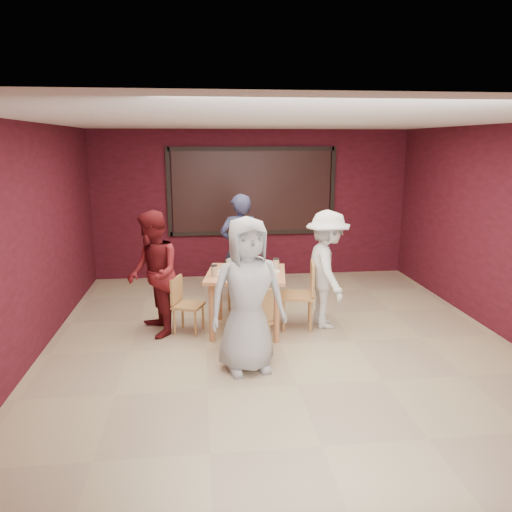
{
  "coord_description": "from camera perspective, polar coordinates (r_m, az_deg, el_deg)",
  "views": [
    {
      "loc": [
        -0.99,
        -5.97,
        2.55
      ],
      "look_at": [
        -0.26,
        0.55,
        1.06
      ],
      "focal_mm": 35.0,
      "sensor_mm": 36.0,
      "label": 1
    }
  ],
  "objects": [
    {
      "name": "dining_table",
      "position": [
        6.8,
        -1.14,
        -2.76
      ],
      "size": [
        1.2,
        1.2,
        0.98
      ],
      "color": "tan",
      "rests_on": "floor"
    },
    {
      "name": "diner_front",
      "position": [
        5.58,
        -0.99,
        -4.51
      ],
      "size": [
        0.96,
        0.72,
        1.78
      ],
      "primitive_type": "imported",
      "rotation": [
        0.0,
        0.0,
        0.19
      ],
      "color": "#A6A6A6",
      "rests_on": "floor"
    },
    {
      "name": "diner_right",
      "position": [
        7.01,
        8.11,
        -1.55
      ],
      "size": [
        0.64,
        1.08,
        1.65
      ],
      "primitive_type": "imported",
      "rotation": [
        0.0,
        0.0,
        1.6
      ],
      "color": "silver",
      "rests_on": "floor"
    },
    {
      "name": "diner_left",
      "position": [
        6.77,
        -11.67,
        -2.04
      ],
      "size": [
        0.85,
        0.97,
        1.69
      ],
      "primitive_type": "imported",
      "rotation": [
        0.0,
        0.0,
        -1.28
      ],
      "color": "#5F1216",
      "rests_on": "floor"
    },
    {
      "name": "chair_back",
      "position": [
        7.67,
        -1.8,
        -3.03
      ],
      "size": [
        0.48,
        0.48,
        0.81
      ],
      "color": "#A66540",
      "rests_on": "floor"
    },
    {
      "name": "diner_back",
      "position": [
        8.06,
        -1.85,
        0.88
      ],
      "size": [
        0.69,
        0.49,
        1.77
      ],
      "primitive_type": "imported",
      "rotation": [
        0.0,
        0.0,
        3.25
      ],
      "color": "#303255",
      "rests_on": "floor"
    },
    {
      "name": "chair_right",
      "position": [
        6.99,
        5.4,
        -4.01
      ],
      "size": [
        0.53,
        0.53,
        0.95
      ],
      "color": "#A66540",
      "rests_on": "floor"
    },
    {
      "name": "chair_front",
      "position": [
        6.08,
        -0.32,
        -7.06
      ],
      "size": [
        0.53,
        0.53,
        0.85
      ],
      "color": "#A66540",
      "rests_on": "floor"
    },
    {
      "name": "window_blinds",
      "position": [
        9.52,
        -0.44,
        7.4
      ],
      "size": [
        3.0,
        0.02,
        1.5
      ],
      "primitive_type": "cube",
      "color": "black"
    },
    {
      "name": "floor",
      "position": [
        6.57,
        2.8,
        -10.04
      ],
      "size": [
        7.0,
        7.0,
        0.0
      ],
      "primitive_type": "plane",
      "color": "tan",
      "rests_on": "ground"
    },
    {
      "name": "chair_left",
      "position": [
        6.91,
        -8.25,
        -5.16
      ],
      "size": [
        0.48,
        0.48,
        0.77
      ],
      "color": "#A66540",
      "rests_on": "floor"
    }
  ]
}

